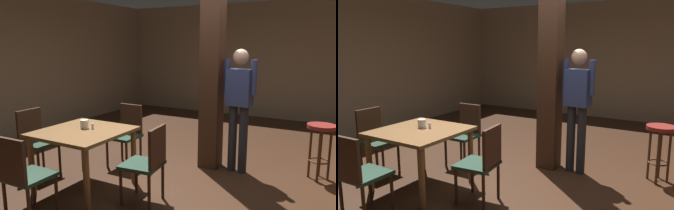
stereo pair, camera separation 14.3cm
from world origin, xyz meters
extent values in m
plane|color=#382114|center=(0.00, 0.00, 0.00)|extent=(10.80, 10.80, 0.00)
cube|color=gray|center=(0.00, 4.50, 1.40)|extent=(8.00, 0.10, 2.80)
cube|color=gray|center=(-4.00, 0.00, 1.40)|extent=(0.10, 9.00, 2.80)
cube|color=#382114|center=(-0.12, 0.69, 1.40)|extent=(0.28, 0.28, 2.80)
cube|color=brown|center=(-1.20, -0.78, 0.73)|extent=(1.01, 1.01, 0.04)
cylinder|color=brown|center=(-0.76, -0.34, 0.35)|extent=(0.07, 0.07, 0.71)
cylinder|color=brown|center=(-1.63, -0.34, 0.35)|extent=(0.07, 0.07, 0.71)
cylinder|color=brown|center=(-0.76, -1.21, 0.35)|extent=(0.07, 0.07, 0.71)
cylinder|color=brown|center=(-1.63, -1.21, 0.35)|extent=(0.07, 0.07, 0.71)
cube|color=#1E3828|center=(-0.36, -0.75, 0.45)|extent=(0.46, 0.46, 0.04)
cube|color=#382114|center=(-0.17, -0.73, 0.68)|extent=(0.07, 0.38, 0.45)
cylinder|color=#382114|center=(-0.52, -0.94, 0.23)|extent=(0.04, 0.04, 0.43)
cylinder|color=#382114|center=(-0.55, -0.59, 0.23)|extent=(0.04, 0.04, 0.43)
cylinder|color=#382114|center=(-0.17, -0.91, 0.23)|extent=(0.04, 0.04, 0.43)
cylinder|color=#382114|center=(-0.20, -0.56, 0.23)|extent=(0.04, 0.04, 0.43)
cube|color=#1E3828|center=(-1.23, 0.08, 0.45)|extent=(0.42, 0.42, 0.04)
cube|color=#382114|center=(-1.23, 0.27, 0.68)|extent=(0.38, 0.04, 0.45)
cylinder|color=#382114|center=(-1.06, -0.10, 0.23)|extent=(0.04, 0.04, 0.43)
cylinder|color=#382114|center=(-1.41, -0.09, 0.23)|extent=(0.04, 0.04, 0.43)
cylinder|color=#382114|center=(-1.06, 0.25, 0.23)|extent=(0.04, 0.04, 0.43)
cylinder|color=#382114|center=(-1.41, 0.26, 0.23)|extent=(0.04, 0.04, 0.43)
cube|color=#1E3828|center=(-1.18, -1.59, 0.45)|extent=(0.43, 0.43, 0.04)
cube|color=#382114|center=(-1.17, -1.78, 0.68)|extent=(0.38, 0.05, 0.45)
cylinder|color=#382114|center=(-1.36, -1.42, 0.23)|extent=(0.04, 0.04, 0.43)
cylinder|color=#382114|center=(-1.01, -1.41, 0.23)|extent=(0.04, 0.04, 0.43)
cylinder|color=#382114|center=(-1.35, -1.77, 0.23)|extent=(0.04, 0.04, 0.43)
cylinder|color=#382114|center=(-1.00, -1.76, 0.23)|extent=(0.04, 0.04, 0.43)
cube|color=#1E3828|center=(-2.04, -0.75, 0.45)|extent=(0.43, 0.43, 0.04)
cube|color=#382114|center=(-2.23, -0.74, 0.68)|extent=(0.04, 0.38, 0.45)
cylinder|color=#382114|center=(-1.86, -0.58, 0.23)|extent=(0.04, 0.04, 0.43)
cylinder|color=#382114|center=(-1.87, -0.93, 0.23)|extent=(0.04, 0.04, 0.43)
cylinder|color=#382114|center=(-2.21, -0.57, 0.23)|extent=(0.04, 0.04, 0.43)
cylinder|color=#382114|center=(-2.22, -0.92, 0.23)|extent=(0.04, 0.04, 0.43)
cylinder|color=silver|center=(-1.25, -0.70, 0.80)|extent=(0.10, 0.10, 0.11)
cylinder|color=silver|center=(-1.14, -0.67, 0.78)|extent=(0.03, 0.03, 0.07)
cube|color=navy|center=(0.29, 0.69, 1.20)|extent=(0.36, 0.24, 0.50)
sphere|color=tan|center=(0.29, 0.69, 1.61)|extent=(0.24, 0.24, 0.21)
cylinder|color=#232328|center=(0.37, 0.68, 0.47)|extent=(0.13, 0.13, 0.95)
cylinder|color=#232328|center=(0.21, 0.70, 0.47)|extent=(0.13, 0.13, 0.95)
cylinder|color=navy|center=(0.48, 0.67, 1.35)|extent=(0.09, 0.09, 0.46)
cylinder|color=navy|center=(0.10, 0.72, 1.35)|extent=(0.09, 0.09, 0.46)
cylinder|color=maroon|center=(1.33, 0.95, 0.72)|extent=(0.37, 0.37, 0.05)
torus|color=#422816|center=(1.33, 0.95, 0.25)|extent=(0.26, 0.26, 0.02)
cylinder|color=#422816|center=(1.33, 1.07, 0.35)|extent=(0.03, 0.03, 0.70)
cylinder|color=#422816|center=(1.33, 0.83, 0.35)|extent=(0.03, 0.03, 0.70)
cylinder|color=#422816|center=(1.45, 0.95, 0.35)|extent=(0.03, 0.03, 0.70)
cylinder|color=#422816|center=(1.21, 0.95, 0.35)|extent=(0.03, 0.03, 0.70)
camera|label=1|loc=(1.60, -3.65, 1.77)|focal=35.00mm
camera|label=2|loc=(1.72, -3.58, 1.77)|focal=35.00mm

